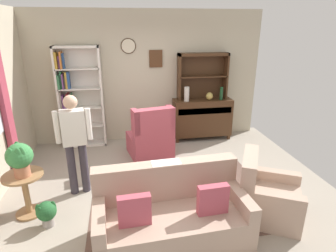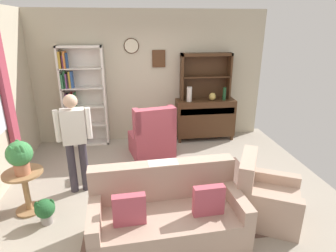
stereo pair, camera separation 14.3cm
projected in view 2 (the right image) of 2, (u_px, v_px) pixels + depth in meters
The scene contains 18 objects.
ground_plane at pixel (164, 185), 4.64m from camera, with size 5.40×4.60×0.02m, color #9E9384.
wall_back at pixel (151, 77), 6.14m from camera, with size 5.00×0.09×2.80m.
area_rug at pixel (179, 193), 4.38m from camera, with size 2.68×2.19×0.01m, color brown.
bookshelf at pixel (80, 99), 5.90m from camera, with size 0.90×0.30×2.10m.
sideboard at pixel (205, 117), 6.35m from camera, with size 1.30×0.45×0.92m.
sideboard_hutch at pixel (206, 70), 6.09m from camera, with size 1.10×0.26×1.00m.
vase_tall at pixel (189, 94), 6.03m from camera, with size 0.11×0.11×0.31m, color beige.
vase_round at pixel (212, 97), 6.13m from camera, with size 0.15×0.15×0.17m, color tan.
bottle_wine at pixel (224, 94), 6.13m from camera, with size 0.07×0.07×0.28m, color #194223.
couch_floral at pixel (167, 216), 3.38m from camera, with size 1.84×0.95×0.90m.
armchair_floral at pixel (264, 199), 3.75m from camera, with size 1.04×1.03×0.88m.
wingback_chair at pixel (152, 138), 5.50m from camera, with size 0.92×0.94×1.05m.
plant_stand at pixel (26, 187), 3.86m from camera, with size 0.52×0.52×0.62m.
potted_plant_large at pixel (19, 155), 3.64m from camera, with size 0.33×0.33×0.46m.
potted_plant_small at pixel (45, 210), 3.67m from camera, with size 0.25×0.25×0.35m.
person_reading at pixel (75, 137), 4.18m from camera, with size 0.53×0.25×1.56m.
coffee_table at pixel (163, 176), 4.19m from camera, with size 0.80×0.50×0.42m.
book_stack at pixel (155, 169), 4.17m from camera, with size 0.18×0.14×0.08m.
Camera 2 is at (-0.48, -4.00, 2.49)m, focal length 30.00 mm.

